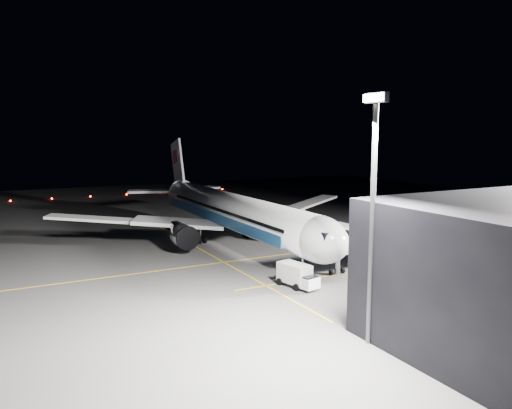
{
  "coord_description": "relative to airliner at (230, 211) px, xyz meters",
  "views": [
    {
      "loc": [
        71.05,
        -32.99,
        17.49
      ],
      "look_at": [
        -0.51,
        4.52,
        6.0
      ],
      "focal_mm": 35.0,
      "sensor_mm": 36.0,
      "label": 1
    }
  ],
  "objects": [
    {
      "name": "ground",
      "position": [
        1.08,
        0.0,
        -5.16
      ],
      "size": [
        200.0,
        200.0,
        0.0
      ],
      "primitive_type": "plane",
      "color": "#4C4C4F",
      "rests_on": "ground"
    },
    {
      "name": "guide_line_main",
      "position": [
        11.08,
        0.0,
        -5.16
      ],
      "size": [
        0.25,
        80.0,
        0.01
      ],
      "primitive_type": "cube",
      "color": "gold",
      "rests_on": "ground"
    },
    {
      "name": "guide_line_cross",
      "position": [
        1.08,
        -6.0,
        -5.16
      ],
      "size": [
        70.0,
        0.25,
        0.01
      ],
      "primitive_type": "cube",
      "color": "gold",
      "rests_on": "ground"
    },
    {
      "name": "guide_line_side",
      "position": [
        23.08,
        10.0,
        -5.16
      ],
      "size": [
        0.25,
        40.0,
        0.01
      ],
      "primitive_type": "cube",
      "color": "gold",
      "rests_on": "ground"
    },
    {
      "name": "airliner",
      "position": [
        0.0,
        0.0,
        0.0
      ],
      "size": [
        61.48,
        54.22,
        16.64
      ],
      "color": "silver",
      "rests_on": "ground"
    },
    {
      "name": "jet_bridge",
      "position": [
        23.08,
        18.06,
        -0.58
      ],
      "size": [
        3.6,
        34.4,
        6.3
      ],
      "color": "#B2B2B7",
      "rests_on": "ground"
    },
    {
      "name": "floodlight_mast_south",
      "position": [
        41.08,
        -6.01,
        7.21
      ],
      "size": [
        2.4,
        0.67,
        20.7
      ],
      "color": "#59595E",
      "rests_on": "ground"
    },
    {
      "name": "taxiway_lights",
      "position": [
        -70.92,
        0.0,
        -4.94
      ],
      "size": [
        0.44,
        60.44,
        0.44
      ],
      "color": "#FF140A",
      "rests_on": "ground"
    },
    {
      "name": "service_truck",
      "position": [
        25.24,
        -3.05,
        -3.73
      ],
      "size": [
        5.54,
        3.14,
        2.67
      ],
      "rotation": [
        0.0,
        0.0,
        0.21
      ],
      "color": "white",
      "rests_on": "ground"
    },
    {
      "name": "baggage_tug",
      "position": [
        -2.03,
        20.91,
        -4.26
      ],
      "size": [
        2.76,
        2.23,
        1.97
      ],
      "rotation": [
        0.0,
        0.0,
        -0.03
      ],
      "color": "black",
      "rests_on": "ground"
    },
    {
      "name": "safety_cone_a",
      "position": [
        -1.78,
        6.86,
        -4.9
      ],
      "size": [
        0.35,
        0.35,
        0.52
      ],
      "primitive_type": "cone",
      "color": "#DB5B09",
      "rests_on": "ground"
    },
    {
      "name": "safety_cone_b",
      "position": [
        -4.08,
        12.31,
        -4.82
      ],
      "size": [
        0.45,
        0.45,
        0.68
      ],
      "primitive_type": "cone",
      "color": "#DB5B09",
      "rests_on": "ground"
    },
    {
      "name": "safety_cone_c",
      "position": [
        3.45,
        6.1,
        -4.89
      ],
      "size": [
        0.37,
        0.37,
        0.56
      ],
      "primitive_type": "cone",
      "color": "#DB5B09",
      "rests_on": "ground"
    }
  ]
}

